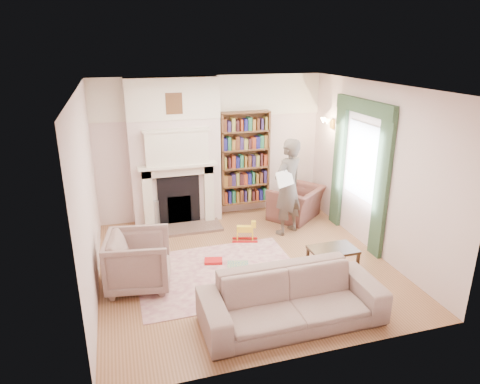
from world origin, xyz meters
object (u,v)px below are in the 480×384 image
object	(u,v)px
paraffin_heater	(154,214)
rocking_horse	(245,231)
sofa	(292,299)
armchair_reading	(296,203)
bookcase	(245,158)
armchair_left	(139,261)
coffee_table	(332,262)
man_reading	(288,187)

from	to	relation	value
paraffin_heater	rocking_horse	distance (m)	1.87
sofa	armchair_reading	bearing A→B (deg)	65.39
bookcase	armchair_reading	xyz separation A→B (m)	(0.91, -0.57, -0.85)
bookcase	armchair_left	bearing A→B (deg)	-134.99
coffee_table	paraffin_heater	size ratio (longest dim) A/B	1.27
bookcase	man_reading	xyz separation A→B (m)	(0.46, -1.17, -0.28)
sofa	paraffin_heater	size ratio (longest dim) A/B	4.19
bookcase	sofa	xyz separation A→B (m)	(-0.52, -3.73, -0.84)
sofa	rocking_horse	world-z (taller)	sofa
armchair_reading	bookcase	bearing A→B (deg)	-71.19
bookcase	man_reading	distance (m)	1.29
armchair_reading	man_reading	size ratio (longest dim) A/B	0.55
armchair_left	rocking_horse	bearing A→B (deg)	-54.30
armchair_left	bookcase	bearing A→B (deg)	-36.39
paraffin_heater	rocking_horse	bearing A→B (deg)	-36.52
bookcase	paraffin_heater	world-z (taller)	bookcase
paraffin_heater	bookcase	bearing A→B (deg)	6.61
armchair_reading	sofa	distance (m)	3.47
armchair_reading	sofa	size ratio (longest dim) A/B	0.43
armchair_left	paraffin_heater	distance (m)	2.13
sofa	coffee_table	world-z (taller)	sofa
sofa	paraffin_heater	distance (m)	3.78
armchair_reading	sofa	bearing A→B (deg)	26.59
bookcase	paraffin_heater	size ratio (longest dim) A/B	3.36
bookcase	sofa	distance (m)	3.86
armchair_left	paraffin_heater	xyz separation A→B (m)	(0.41, 2.08, -0.13)
armchair_reading	rocking_horse	bearing A→B (deg)	-9.08
rocking_horse	paraffin_heater	bearing A→B (deg)	159.86
armchair_left	rocking_horse	distance (m)	2.15
man_reading	rocking_horse	xyz separation A→B (m)	(-0.86, -0.16, -0.70)
armchair_reading	armchair_left	size ratio (longest dim) A/B	1.11
man_reading	rocking_horse	size ratio (longest dim) A/B	3.97
armchair_reading	coffee_table	xyz separation A→B (m)	(-0.37, -2.25, -0.10)
armchair_reading	man_reading	bearing A→B (deg)	14.01
armchair_reading	paraffin_heater	bearing A→B (deg)	-46.25
bookcase	rocking_horse	xyz separation A→B (m)	(-0.40, -1.33, -0.98)
armchair_reading	armchair_left	bearing A→B (deg)	-10.80
man_reading	coffee_table	distance (m)	1.78
bookcase	coffee_table	bearing A→B (deg)	-79.22
sofa	paraffin_heater	world-z (taller)	sofa
coffee_table	paraffin_heater	distance (m)	3.56
armchair_reading	armchair_left	xyz separation A→B (m)	(-3.21, -1.73, 0.08)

